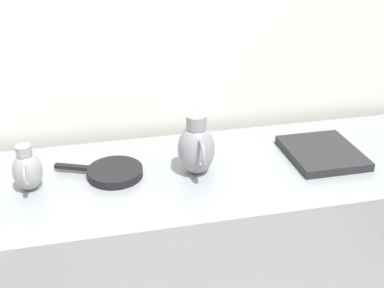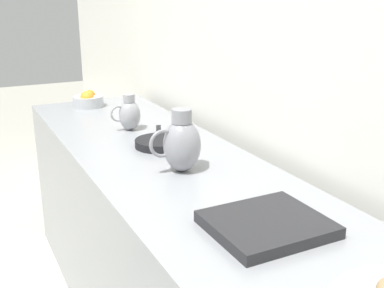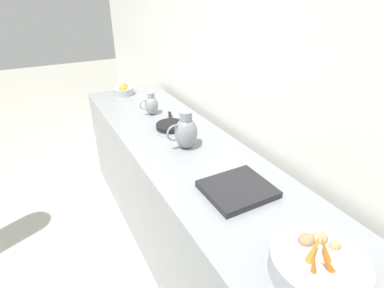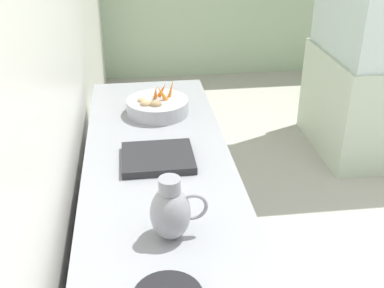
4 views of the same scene
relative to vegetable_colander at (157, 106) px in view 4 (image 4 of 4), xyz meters
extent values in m
cube|color=white|center=(-0.50, -0.52, 0.54)|extent=(0.10, 7.66, 3.00)
cylinder|color=#9EA0A5|center=(0.00, 0.00, 0.00)|extent=(0.36, 0.36, 0.09)
torus|color=#9EA0A5|center=(0.00, 0.00, -0.04)|extent=(0.21, 0.21, 0.01)
cone|color=orange|center=(-0.01, 0.01, 0.07)|extent=(0.04, 0.08, 0.11)
cone|color=orange|center=(0.08, 0.04, 0.08)|extent=(0.06, 0.03, 0.14)
cone|color=orange|center=(0.03, 0.05, 0.07)|extent=(0.08, 0.07, 0.11)
cone|color=orange|center=(0.03, -0.01, 0.08)|extent=(0.09, 0.06, 0.12)
ellipsoid|color=tan|center=(-0.07, -0.06, 0.04)|extent=(0.07, 0.06, 0.05)
ellipsoid|color=tan|center=(-0.09, -0.01, 0.04)|extent=(0.05, 0.04, 0.04)
ellipsoid|color=#9E7F56|center=(-0.01, -0.08, 0.04)|extent=(0.07, 0.06, 0.05)
ellipsoid|color=gray|center=(-0.03, -1.12, 0.06)|extent=(0.15, 0.15, 0.21)
cylinder|color=gray|center=(-0.03, -1.12, 0.18)|extent=(0.08, 0.08, 0.06)
torus|color=gray|center=(0.05, -1.12, 0.08)|extent=(0.11, 0.01, 0.11)
cube|color=#232326|center=(-0.04, -0.55, -0.03)|extent=(0.34, 0.30, 0.04)
camera|label=1|loc=(1.62, -1.50, 0.94)|focal=44.55mm
camera|label=2|loc=(0.75, 0.50, 0.64)|focal=44.63mm
camera|label=3|loc=(0.78, 0.47, 0.91)|focal=28.31mm
camera|label=4|loc=(-0.13, -2.52, 1.09)|focal=44.56mm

